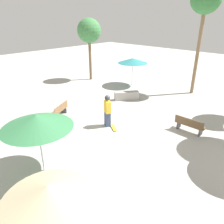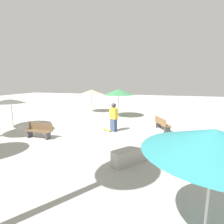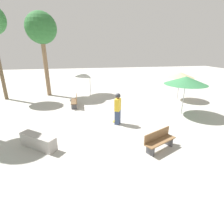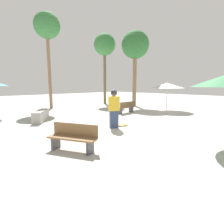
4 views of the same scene
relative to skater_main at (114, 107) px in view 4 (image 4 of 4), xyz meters
The scene contains 10 objects.
ground_plane 1.51m from the skater_main, 29.77° to the left, with size 60.00×60.00×0.00m, color #B2AFA8.
skater_main is the anchor object (origin of this frame).
skateboard 1.06m from the skater_main, ahead, with size 0.79×0.58×0.07m.
concrete_ledge 4.50m from the skater_main, 115.61° to the left, with size 1.49×1.71×0.62m.
bench_near 4.54m from the skater_main, 33.57° to the left, with size 1.60×0.44×0.85m.
bench_far 3.29m from the skater_main, 158.36° to the right, with size 1.11×1.63×0.85m.
shade_umbrella_white 7.23m from the skater_main, ahead, with size 2.64×2.64×2.21m.
palm_tree_center_left 10.61m from the skater_main, 83.70° to the left, with size 2.14×2.14×7.98m.
palm_tree_far_back 10.29m from the skater_main, 32.60° to the left, with size 2.58×2.58×7.08m.
palm_tree_left 12.06m from the skater_main, 50.39° to the left, with size 2.26×2.26×7.36m.
Camera 4 is at (-6.84, -6.45, 2.09)m, focal length 28.00 mm.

